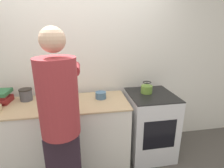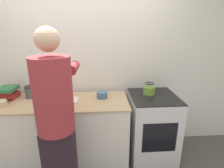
% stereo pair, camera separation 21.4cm
% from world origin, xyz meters
% --- Properties ---
extents(wall_back, '(8.00, 0.05, 2.60)m').
position_xyz_m(wall_back, '(0.00, 0.74, 1.30)').
color(wall_back, silver).
rests_on(wall_back, ground_plane).
extents(counter, '(1.80, 0.67, 0.90)m').
position_xyz_m(counter, '(-0.34, 0.32, 0.45)').
color(counter, silver).
rests_on(counter, ground_plane).
extents(oven, '(0.62, 0.68, 0.93)m').
position_xyz_m(oven, '(0.92, 0.34, 0.47)').
color(oven, silver).
rests_on(oven, ground_plane).
extents(person, '(0.40, 0.64, 1.82)m').
position_xyz_m(person, '(-0.23, -0.27, 0.99)').
color(person, black).
rests_on(person, ground_plane).
extents(cutting_board, '(0.29, 0.21, 0.02)m').
position_xyz_m(cutting_board, '(-0.25, 0.32, 0.91)').
color(cutting_board, silver).
rests_on(cutting_board, counter).
extents(knife, '(0.25, 0.07, 0.01)m').
position_xyz_m(knife, '(-0.27, 0.34, 0.92)').
color(knife, silver).
rests_on(knife, cutting_board).
extents(kettle, '(0.16, 0.16, 0.16)m').
position_xyz_m(kettle, '(0.87, 0.40, 1.00)').
color(kettle, olive).
rests_on(kettle, oven).
extents(bowl_mixing, '(0.14, 0.14, 0.09)m').
position_xyz_m(bowl_mixing, '(0.22, 0.40, 0.94)').
color(bowl_mixing, '#426684').
rests_on(bowl_mixing, counter).
extents(canister_jar, '(0.16, 0.16, 0.16)m').
position_xyz_m(canister_jar, '(-0.75, 0.50, 0.98)').
color(canister_jar, '#4C4C51').
rests_on(canister_jar, counter).
extents(book_stack, '(0.22, 0.28, 0.16)m').
position_xyz_m(book_stack, '(-1.02, 0.46, 0.98)').
color(book_stack, maroon).
rests_on(book_stack, counter).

